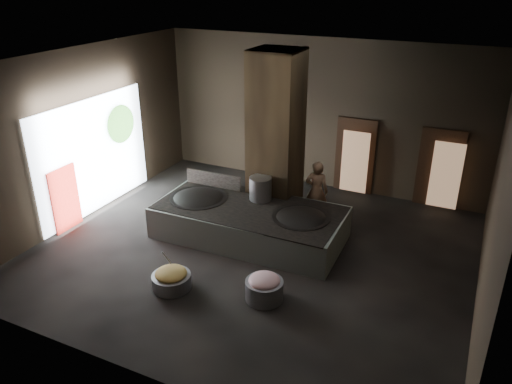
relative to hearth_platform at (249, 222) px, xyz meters
The scene contains 28 objects.
floor 0.81m from the hearth_platform, 53.05° to the right, with size 10.00×9.00×0.10m, color black.
ceiling 4.20m from the hearth_platform, 53.05° to the right, with size 10.00×9.00×0.10m, color black.
back_wall 4.44m from the hearth_platform, 84.29° to the left, with size 10.00×0.10×4.50m, color black.
front_wall 5.42m from the hearth_platform, 85.48° to the right, with size 10.00×0.10×4.50m, color black.
left_wall 5.03m from the hearth_platform, behind, with size 0.10×9.00×4.50m, color black.
right_wall 5.78m from the hearth_platform, ahead, with size 0.10×9.00×4.50m, color black.
pillar 2.30m from the hearth_platform, 85.74° to the left, with size 1.20×1.20×4.50m, color black.
hearth_platform is the anchor object (origin of this frame).
platform_cap 0.41m from the hearth_platform, ahead, with size 4.58×2.20×0.03m, color black.
wok_left 1.49m from the hearth_platform, behind, with size 1.47×1.47×0.41m, color black.
wok_left_rim 1.51m from the hearth_platform, behind, with size 1.51×1.51×0.05m, color black.
wok_right 1.39m from the hearth_platform, ahead, with size 1.37×1.37×0.39m, color black.
wok_right_rim 1.41m from the hearth_platform, ahead, with size 1.40×1.40×0.05m, color black.
stock_pot 0.91m from the hearth_platform, 84.81° to the left, with size 0.57×0.57×0.61m, color #9A9EA1.
splash_guard 1.75m from the hearth_platform, 152.65° to the left, with size 1.63×0.06×0.41m, color black.
cook 2.06m from the hearth_platform, 53.37° to the left, with size 0.61×0.40×1.69m, color #8A6246.
veg_basin 2.77m from the hearth_platform, 101.25° to the right, with size 0.84×0.84×0.31m, color gray.
veg_fill 2.76m from the hearth_platform, 101.25° to the right, with size 0.69×0.69×0.21m, color #8A9749.
ladle 2.65m from the hearth_platform, 105.08° to the right, with size 0.02×0.02×0.66m, color #9A9EA1.
meat_basin 2.65m from the hearth_platform, 57.27° to the right, with size 0.79×0.79×0.43m, color gray.
meat_fill 2.64m from the hearth_platform, 57.27° to the right, with size 0.65×0.65×0.25m, color #D47F8D.
doorway_near 4.29m from the hearth_platform, 67.75° to the left, with size 1.18×0.08×2.38m, color black.
doorway_near_glow 4.05m from the hearth_platform, 65.22° to the left, with size 0.79×0.04×1.86m, color #8C6647.
doorway_far 5.64m from the hearth_platform, 44.38° to the left, with size 1.18×0.08×2.38m, color black.
doorway_far_glow 5.64m from the hearth_platform, 41.22° to the left, with size 0.81×0.04×1.91m, color #8C6647.
left_opening 4.71m from the hearth_platform, behind, with size 0.04×4.20×3.10m, color white.
pavilion_sliver 4.79m from the hearth_platform, 159.95° to the right, with size 0.05×0.90×1.70m, color maroon.
tree_silhouette 4.86m from the hearth_platform, behind, with size 0.28×1.10×1.10m, color #194714.
Camera 1 is at (4.53, -9.46, 6.32)m, focal length 35.00 mm.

